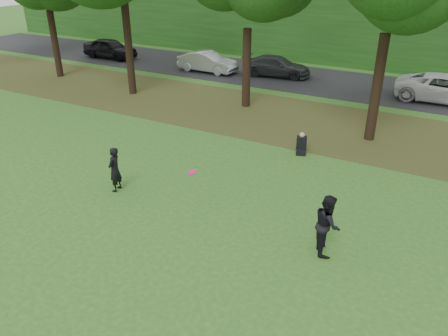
# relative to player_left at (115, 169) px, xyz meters

# --- Properties ---
(ground) EXTENTS (120.00, 120.00, 0.00)m
(ground) POSITION_rel_player_left_xyz_m (2.73, -3.15, -0.81)
(ground) COLOR #2D5A1C
(ground) RESTS_ON ground
(leaf_litter) EXTENTS (60.00, 7.00, 0.01)m
(leaf_litter) POSITION_rel_player_left_xyz_m (2.73, 9.85, -0.81)
(leaf_litter) COLOR #50391C
(leaf_litter) RESTS_ON ground
(street) EXTENTS (70.00, 7.00, 0.02)m
(street) POSITION_rel_player_left_xyz_m (2.73, 17.85, -0.80)
(street) COLOR black
(street) RESTS_ON ground
(far_hedge) EXTENTS (70.00, 3.00, 5.00)m
(far_hedge) POSITION_rel_player_left_xyz_m (2.73, 23.85, 1.69)
(far_hedge) COLOR #1A4112
(far_hedge) RESTS_ON ground
(player_left) EXTENTS (0.50, 0.66, 1.62)m
(player_left) POSITION_rel_player_left_xyz_m (0.00, 0.00, 0.00)
(player_left) COLOR black
(player_left) RESTS_ON ground
(player_right) EXTENTS (0.97, 1.06, 1.77)m
(player_right) POSITION_rel_player_left_xyz_m (7.48, 0.12, 0.07)
(player_right) COLOR black
(player_right) RESTS_ON ground
(parked_cars) EXTENTS (39.02, 3.34, 1.53)m
(parked_cars) POSITION_rel_player_left_xyz_m (1.25, 16.93, -0.07)
(parked_cars) COLOR black
(parked_cars) RESTS_ON street
(frisbee) EXTENTS (0.29, 0.28, 0.13)m
(frisbee) POSITION_rel_player_left_xyz_m (3.24, -0.05, 0.71)
(frisbee) COLOR #F8146E
(frisbee) RESTS_ON ground
(seated_person) EXTENTS (0.62, 0.82, 0.83)m
(seated_person) POSITION_rel_player_left_xyz_m (4.53, 6.34, -0.50)
(seated_person) COLOR black
(seated_person) RESTS_ON ground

